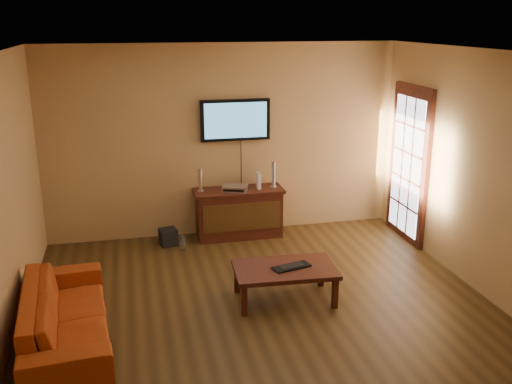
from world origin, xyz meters
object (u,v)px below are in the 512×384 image
object	(u,v)px
sofa	(65,307)
bottle	(183,243)
media_console	(239,213)
television	(235,120)
keyboard	(291,267)
speaker_left	(200,181)
subwoofer	(168,237)
speaker_right	(274,176)
coffee_table	(285,271)
game_console	(259,181)
av_receiver	(235,188)

from	to	relation	value
sofa	bottle	distance (m)	2.47
media_console	television	world-z (taller)	television
bottle	keyboard	world-z (taller)	keyboard
sofa	bottle	bearing A→B (deg)	-37.33
speaker_left	subwoofer	size ratio (longest dim) A/B	1.43
sofa	speaker_right	world-z (taller)	speaker_right
television	speaker_right	world-z (taller)	television
coffee_table	bottle	world-z (taller)	coffee_table
sofa	game_console	size ratio (longest dim) A/B	8.84
coffee_table	sofa	size ratio (longest dim) A/B	0.59
media_console	subwoofer	bearing A→B (deg)	-173.89
speaker_right	game_console	xyz separation A→B (m)	(-0.22, -0.01, -0.06)
av_receiver	subwoofer	xyz separation A→B (m)	(-0.96, -0.06, -0.62)
coffee_table	subwoofer	xyz separation A→B (m)	(-1.13, 1.91, -0.23)
television	keyboard	size ratio (longest dim) A/B	2.18
speaker_right	keyboard	xyz separation A→B (m)	(-0.33, -2.07, -0.46)
speaker_right	sofa	bearing A→B (deg)	-137.74
speaker_right	av_receiver	xyz separation A→B (m)	(-0.57, -0.07, -0.13)
bottle	media_console	bearing A→B (deg)	21.98
game_console	keyboard	size ratio (longest dim) A/B	0.49
television	speaker_right	distance (m)	0.95
coffee_table	speaker_right	bearing A→B (deg)	79.03
media_console	coffee_table	world-z (taller)	media_console
subwoofer	speaker_left	bearing A→B (deg)	7.00
television	sofa	bearing A→B (deg)	-129.66
speaker_left	bottle	size ratio (longest dim) A/B	1.52
sofa	speaker_left	bearing A→B (deg)	-38.49
media_console	speaker_right	size ratio (longest dim) A/B	3.46
coffee_table	subwoofer	size ratio (longest dim) A/B	5.04
television	av_receiver	xyz separation A→B (m)	(-0.06, -0.25, -0.92)
speaker_left	av_receiver	xyz separation A→B (m)	(0.47, -0.09, -0.11)
coffee_table	game_console	world-z (taller)	game_console
media_console	game_console	size ratio (longest dim) A/B	5.72
game_console	speaker_right	bearing A→B (deg)	4.44
television	sofa	xyz separation A→B (m)	(-2.16, -2.61, -1.27)
bottle	sofa	bearing A→B (deg)	-122.49
television	speaker_left	distance (m)	0.98
television	sofa	size ratio (longest dim) A/B	0.50
media_console	game_console	distance (m)	0.54
coffee_table	bottle	size ratio (longest dim) A/B	5.36
coffee_table	speaker_right	xyz separation A→B (m)	(0.40, 2.04, 0.52)
speaker_right	game_console	size ratio (longest dim) A/B	1.65
av_receiver	subwoofer	bearing A→B (deg)	-155.53
media_console	coffee_table	size ratio (longest dim) A/B	1.10
media_console	speaker_left	world-z (taller)	speaker_left
media_console	game_console	bearing A→B (deg)	2.33
sofa	subwoofer	size ratio (longest dim) A/B	8.56
speaker_left	media_console	bearing A→B (deg)	-4.22
media_console	television	size ratio (longest dim) A/B	1.29
av_receiver	keyboard	xyz separation A→B (m)	(0.25, -2.00, -0.33)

